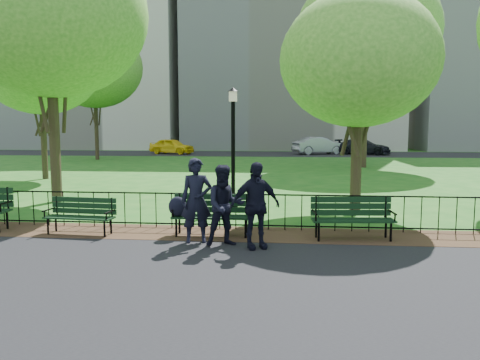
# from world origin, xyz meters

# --- Properties ---
(ground) EXTENTS (120.00, 120.00, 0.00)m
(ground) POSITION_xyz_m (0.00, 0.00, 0.00)
(ground) COLOR #1B5C18
(asphalt_path) EXTENTS (60.00, 9.20, 0.01)m
(asphalt_path) POSITION_xyz_m (0.00, -3.40, 0.01)
(asphalt_path) COLOR black
(asphalt_path) RESTS_ON ground
(dirt_strip) EXTENTS (60.00, 1.60, 0.01)m
(dirt_strip) POSITION_xyz_m (0.00, 1.50, 0.01)
(dirt_strip) COLOR #342815
(dirt_strip) RESTS_ON ground
(far_street) EXTENTS (70.00, 9.00, 0.01)m
(far_street) POSITION_xyz_m (0.00, 35.00, 0.01)
(far_street) COLOR black
(far_street) RESTS_ON ground
(iron_fence) EXTENTS (24.06, 0.06, 1.00)m
(iron_fence) POSITION_xyz_m (0.00, 2.00, 0.50)
(iron_fence) COLOR black
(iron_fence) RESTS_ON ground
(apartment_west) EXTENTS (22.00, 15.00, 26.00)m
(apartment_west) POSITION_xyz_m (-22.00, 48.00, 13.00)
(apartment_west) COLOR silver
(apartment_west) RESTS_ON ground
(apartment_mid) EXTENTS (24.00, 15.00, 30.00)m
(apartment_mid) POSITION_xyz_m (2.00, 48.00, 15.00)
(apartment_mid) COLOR beige
(apartment_mid) RESTS_ON ground
(park_bench_main) EXTENTS (1.90, 0.61, 1.03)m
(park_bench_main) POSITION_xyz_m (-0.61, 1.26, 0.64)
(park_bench_main) COLOR black
(park_bench_main) RESTS_ON ground
(park_bench_left_a) EXTENTS (1.68, 0.65, 0.93)m
(park_bench_left_a) POSITION_xyz_m (-3.37, 1.20, 0.53)
(park_bench_left_a) COLOR black
(park_bench_left_a) RESTS_ON ground
(park_bench_right_a) EXTENTS (1.86, 0.72, 1.03)m
(park_bench_right_a) POSITION_xyz_m (2.89, 1.28, 0.59)
(park_bench_right_a) COLOR black
(park_bench_right_a) RESTS_ON ground
(lamppost) EXTENTS (0.33, 0.33, 3.72)m
(lamppost) POSITION_xyz_m (-0.23, 5.31, 2.03)
(lamppost) COLOR black
(lamppost) RESTS_ON ground
(tree_near_w) EXTENTS (6.36, 6.36, 8.87)m
(tree_near_w) POSITION_xyz_m (-6.28, 5.76, 6.15)
(tree_near_w) COLOR #2D2116
(tree_near_w) RESTS_ON ground
(tree_near_e) EXTENTS (4.59, 4.59, 6.39)m
(tree_near_e) POSITION_xyz_m (3.49, 4.86, 4.43)
(tree_near_e) COLOR #2D2116
(tree_near_e) RESTS_ON ground
(tree_mid_w) EXTENTS (5.72, 5.72, 7.97)m
(tree_mid_w) POSITION_xyz_m (-10.25, 12.46, 5.53)
(tree_mid_w) COLOR #2D2116
(tree_mid_w) RESTS_ON ground
(tree_far_e) EXTENTS (8.62, 8.62, 12.02)m
(tree_far_e) POSITION_xyz_m (6.31, 20.61, 8.35)
(tree_far_e) COLOR #2D2116
(tree_far_e) RESTS_ON ground
(tree_far_w) EXTENTS (7.28, 7.28, 10.14)m
(tree_far_w) POSITION_xyz_m (-13.13, 25.83, 7.04)
(tree_far_w) COLOR #2D2116
(tree_far_w) RESTS_ON ground
(person_left) EXTENTS (0.75, 0.57, 1.84)m
(person_left) POSITION_xyz_m (-0.51, 0.63, 0.93)
(person_left) COLOR black
(person_left) RESTS_ON asphalt_path
(person_mid) EXTENTS (0.93, 0.68, 1.71)m
(person_mid) POSITION_xyz_m (0.14, 0.41, 0.87)
(person_mid) COLOR black
(person_mid) RESTS_ON asphalt_path
(person_right) EXTENTS (1.14, 0.81, 1.79)m
(person_right) POSITION_xyz_m (0.79, 0.25, 0.91)
(person_right) COLOR black
(person_right) RESTS_ON asphalt_path
(taxi) EXTENTS (4.61, 2.99, 1.46)m
(taxi) POSITION_xyz_m (-9.21, 33.90, 0.74)
(taxi) COLOR yellow
(taxi) RESTS_ON far_street
(sedan_silver) EXTENTS (5.13, 3.42, 1.60)m
(sedan_silver) POSITION_xyz_m (4.52, 34.65, 0.81)
(sedan_silver) COLOR #94969A
(sedan_silver) RESTS_ON far_street
(sedan_dark) EXTENTS (5.30, 3.62, 1.42)m
(sedan_dark) POSITION_xyz_m (8.50, 34.56, 0.72)
(sedan_dark) COLOR black
(sedan_dark) RESTS_ON far_street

